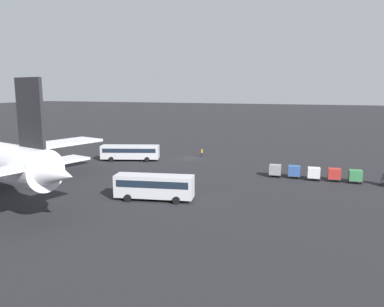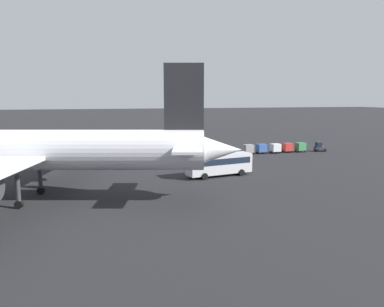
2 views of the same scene
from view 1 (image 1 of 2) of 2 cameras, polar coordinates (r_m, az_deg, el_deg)
ground_plane at (r=79.62m, az=-0.27°, el=-0.75°), size 600.00×600.00×0.00m
shuttle_bus_near at (r=78.08m, az=-9.40°, el=0.31°), size 12.12×6.48×3.14m
shuttle_bus_far at (r=49.91m, az=-5.79°, el=-4.84°), size 10.75×4.64×3.37m
worker_person at (r=81.48m, az=1.51°, el=0.11°), size 0.38×0.38×1.74m
cargo_cart_green at (r=64.00m, az=23.63°, el=-3.11°), size 2.12×1.83×2.06m
cargo_cart_red at (r=64.03m, az=20.86°, el=-2.92°), size 2.12×1.83×2.06m
cargo_cart_white at (r=63.64m, az=18.07°, el=-2.83°), size 2.12×1.83×2.06m
cargo_cart_blue at (r=64.21m, az=15.32°, el=-2.59°), size 2.12×1.83×2.06m
cargo_cart_grey at (r=64.33m, az=12.55°, el=-2.45°), size 2.12×1.83×2.06m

